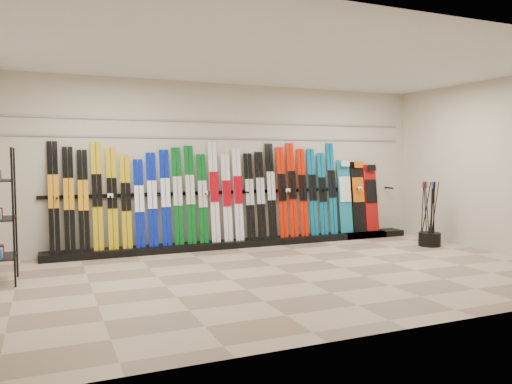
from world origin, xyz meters
name	(u,v)px	position (x,y,z in m)	size (l,w,h in m)	color
floor	(290,273)	(0.00, 0.00, 0.00)	(8.00, 8.00, 0.00)	#88735E
back_wall	(229,165)	(0.00, 2.50, 1.50)	(8.00, 8.00, 0.00)	beige
right_wall	(498,166)	(4.00, 0.00, 1.50)	(5.00, 5.00, 0.00)	beige
ceiling	(291,59)	(0.00, 0.00, 3.00)	(8.00, 8.00, 0.00)	silver
ski_rack_base	(245,243)	(0.22, 2.28, 0.06)	(8.00, 0.40, 0.12)	black
skis	(209,195)	(-0.44, 2.34, 0.96)	(5.36, 0.26, 1.81)	black
snowboards	(358,197)	(2.77, 2.35, 0.83)	(0.94, 0.23, 1.47)	#14728C
pole_bin	(430,239)	(3.40, 0.94, 0.12)	(0.40, 0.40, 0.25)	black
ski_poles	(430,213)	(3.41, 0.96, 0.61)	(0.37, 0.37, 1.18)	black
slatwall_rail_0	(229,138)	(0.00, 2.48, 2.00)	(7.60, 0.02, 0.03)	gray
slatwall_rail_1	(229,122)	(0.00, 2.48, 2.30)	(7.60, 0.02, 0.03)	gray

